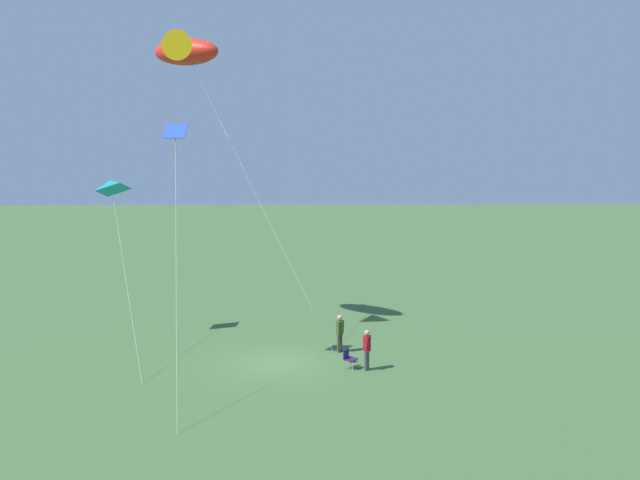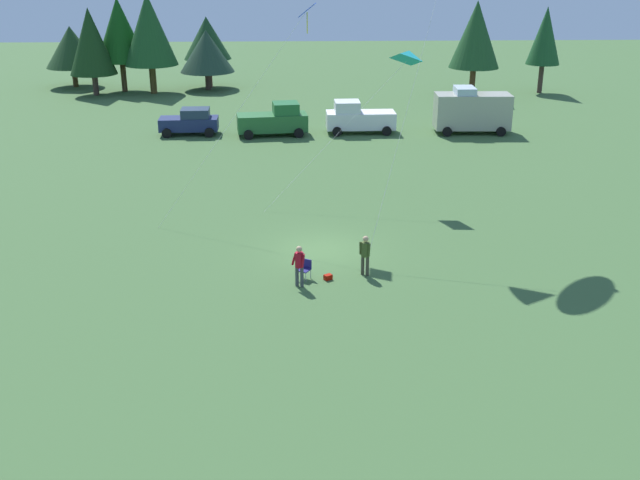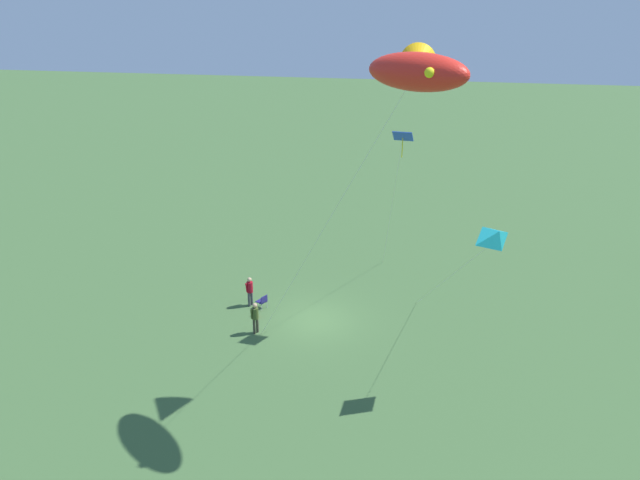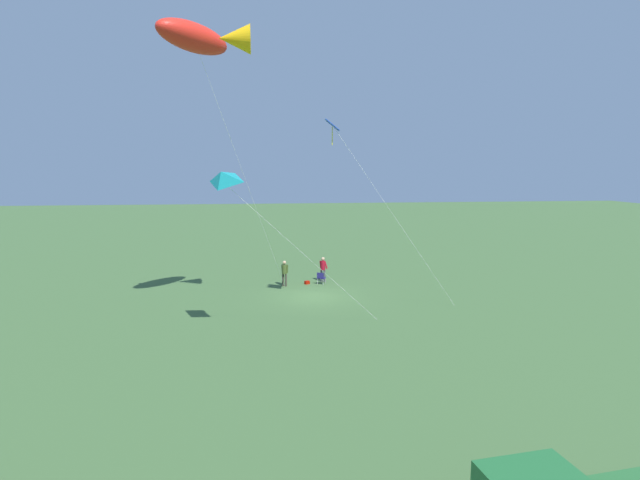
{
  "view_description": "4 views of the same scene",
  "coord_description": "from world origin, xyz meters",
  "px_view_note": "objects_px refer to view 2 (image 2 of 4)",
  "views": [
    {
      "loc": [
        -31.76,
        -1.1,
        9.76
      ],
      "look_at": [
        0.44,
        -1.91,
        5.4
      ],
      "focal_mm": 42.0,
      "sensor_mm": 36.0,
      "label": 1
    },
    {
      "loc": [
        -1.18,
        -31.26,
        12.77
      ],
      "look_at": [
        -0.17,
        -3.5,
        1.85
      ],
      "focal_mm": 42.0,
      "sensor_mm": 36.0,
      "label": 2
    },
    {
      "loc": [
        28.49,
        4.76,
        17.29
      ],
      "look_at": [
        -1.32,
        0.02,
        4.13
      ],
      "focal_mm": 35.0,
      "sensor_mm": 36.0,
      "label": 3
    },
    {
      "loc": [
        3.26,
        29.95,
        7.94
      ],
      "look_at": [
        -0.67,
        -2.76,
        3.11
      ],
      "focal_mm": 28.0,
      "sensor_mm": 36.0,
      "label": 4
    }
  ],
  "objects_px": {
    "person_spectator": "(299,263)",
    "car_navy_hatch": "(190,122)",
    "backpack_on_grass": "(328,277)",
    "truck_white_pickup": "(358,118)",
    "kite_diamond_blue": "(302,18)",
    "van_motorhome_grey": "(472,110)",
    "folding_chair": "(305,268)",
    "truck_green_flatbed": "(275,120)",
    "kite_delta_teal": "(409,56)",
    "person_kite_flyer": "(365,252)"
  },
  "relations": [
    {
      "from": "person_spectator",
      "to": "car_navy_hatch",
      "type": "bearing_deg",
      "value": -138.78
    },
    {
      "from": "backpack_on_grass",
      "to": "truck_white_pickup",
      "type": "bearing_deg",
      "value": 82.51
    },
    {
      "from": "person_spectator",
      "to": "kite_diamond_blue",
      "type": "xyz_separation_m",
      "value": [
        0.3,
        7.93,
        8.72
      ]
    },
    {
      "from": "van_motorhome_grey",
      "to": "kite_diamond_blue",
      "type": "distance_m",
      "value": 23.7
    },
    {
      "from": "backpack_on_grass",
      "to": "van_motorhome_grey",
      "type": "relative_size",
      "value": 0.06
    },
    {
      "from": "kite_diamond_blue",
      "to": "van_motorhome_grey",
      "type": "bearing_deg",
      "value": 55.64
    },
    {
      "from": "folding_chair",
      "to": "backpack_on_grass",
      "type": "relative_size",
      "value": 2.56
    },
    {
      "from": "truck_green_flatbed",
      "to": "car_navy_hatch",
      "type": "bearing_deg",
      "value": 169.28
    },
    {
      "from": "folding_chair",
      "to": "backpack_on_grass",
      "type": "xyz_separation_m",
      "value": [
        0.95,
        -0.16,
        -0.38
      ]
    },
    {
      "from": "kite_delta_teal",
      "to": "person_spectator",
      "type": "bearing_deg",
      "value": -116.03
    },
    {
      "from": "person_spectator",
      "to": "kite_delta_teal",
      "type": "bearing_deg",
      "value": 179.15
    },
    {
      "from": "person_kite_flyer",
      "to": "truck_green_flatbed",
      "type": "distance_m",
      "value": 25.39
    },
    {
      "from": "folding_chair",
      "to": "van_motorhome_grey",
      "type": "xyz_separation_m",
      "value": [
        12.65,
        25.56,
        1.16
      ]
    },
    {
      "from": "person_spectator",
      "to": "truck_white_pickup",
      "type": "relative_size",
      "value": 0.35
    },
    {
      "from": "backpack_on_grass",
      "to": "truck_green_flatbed",
      "type": "relative_size",
      "value": 0.06
    },
    {
      "from": "van_motorhome_grey",
      "to": "kite_delta_teal",
      "type": "distance_m",
      "value": 16.9
    },
    {
      "from": "person_kite_flyer",
      "to": "kite_diamond_blue",
      "type": "bearing_deg",
      "value": -129.07
    },
    {
      "from": "person_kite_flyer",
      "to": "car_navy_hatch",
      "type": "bearing_deg",
      "value": -126.33
    },
    {
      "from": "person_spectator",
      "to": "truck_white_pickup",
      "type": "height_order",
      "value": "truck_white_pickup"
    },
    {
      "from": "backpack_on_grass",
      "to": "kite_diamond_blue",
      "type": "relative_size",
      "value": 0.03
    },
    {
      "from": "person_kite_flyer",
      "to": "car_navy_hatch",
      "type": "relative_size",
      "value": 0.41
    },
    {
      "from": "person_kite_flyer",
      "to": "car_navy_hatch",
      "type": "height_order",
      "value": "car_navy_hatch"
    },
    {
      "from": "person_spectator",
      "to": "backpack_on_grass",
      "type": "distance_m",
      "value": 1.61
    },
    {
      "from": "kite_delta_teal",
      "to": "person_kite_flyer",
      "type": "bearing_deg",
      "value": -105.95
    },
    {
      "from": "kite_delta_teal",
      "to": "truck_green_flatbed",
      "type": "bearing_deg",
      "value": 117.91
    },
    {
      "from": "car_navy_hatch",
      "to": "kite_diamond_blue",
      "type": "xyz_separation_m",
      "value": [
        7.92,
        -18.56,
        8.79
      ]
    },
    {
      "from": "car_navy_hatch",
      "to": "kite_diamond_blue",
      "type": "distance_m",
      "value": 22.01
    },
    {
      "from": "truck_green_flatbed",
      "to": "truck_white_pickup",
      "type": "bearing_deg",
      "value": -1.52
    },
    {
      "from": "backpack_on_grass",
      "to": "kite_diamond_blue",
      "type": "xyz_separation_m",
      "value": [
        -0.88,
        7.32,
        9.63
      ]
    },
    {
      "from": "person_kite_flyer",
      "to": "truck_white_pickup",
      "type": "height_order",
      "value": "truck_white_pickup"
    },
    {
      "from": "folding_chair",
      "to": "person_spectator",
      "type": "relative_size",
      "value": 0.47
    },
    {
      "from": "backpack_on_grass",
      "to": "truck_green_flatbed",
      "type": "bearing_deg",
      "value": 96.02
    },
    {
      "from": "folding_chair",
      "to": "car_navy_hatch",
      "type": "height_order",
      "value": "car_navy_hatch"
    },
    {
      "from": "folding_chair",
      "to": "truck_white_pickup",
      "type": "relative_size",
      "value": 0.16
    },
    {
      "from": "car_navy_hatch",
      "to": "kite_delta_teal",
      "type": "bearing_deg",
      "value": -48.45
    },
    {
      "from": "person_spectator",
      "to": "kite_delta_teal",
      "type": "relative_size",
      "value": 0.2
    },
    {
      "from": "van_motorhome_grey",
      "to": "truck_green_flatbed",
      "type": "bearing_deg",
      "value": 2.79
    },
    {
      "from": "person_spectator",
      "to": "backpack_on_grass",
      "type": "xyz_separation_m",
      "value": [
        1.18,
        0.6,
        -0.91
      ]
    },
    {
      "from": "person_spectator",
      "to": "kite_diamond_blue",
      "type": "relative_size",
      "value": 0.17
    },
    {
      "from": "person_kite_flyer",
      "to": "backpack_on_grass",
      "type": "distance_m",
      "value": 1.85
    },
    {
      "from": "kite_diamond_blue",
      "to": "truck_white_pickup",
      "type": "bearing_deg",
      "value": 77.05
    },
    {
      "from": "person_kite_flyer",
      "to": "truck_white_pickup",
      "type": "relative_size",
      "value": 0.35
    },
    {
      "from": "folding_chair",
      "to": "kite_delta_teal",
      "type": "xyz_separation_m",
      "value": [
        5.67,
        11.32,
        6.99
      ]
    },
    {
      "from": "person_kite_flyer",
      "to": "kite_diamond_blue",
      "type": "height_order",
      "value": "kite_diamond_blue"
    },
    {
      "from": "van_motorhome_grey",
      "to": "kite_diamond_blue",
      "type": "bearing_deg",
      "value": 57.37
    },
    {
      "from": "kite_delta_teal",
      "to": "kite_diamond_blue",
      "type": "bearing_deg",
      "value": -143.41
    },
    {
      "from": "folding_chair",
      "to": "truck_green_flatbed",
      "type": "relative_size",
      "value": 0.16
    },
    {
      "from": "truck_white_pickup",
      "to": "kite_diamond_blue",
      "type": "height_order",
      "value": "kite_diamond_blue"
    },
    {
      "from": "kite_delta_teal",
      "to": "truck_white_pickup",
      "type": "bearing_deg",
      "value": 95.11
    },
    {
      "from": "folding_chair",
      "to": "van_motorhome_grey",
      "type": "height_order",
      "value": "van_motorhome_grey"
    }
  ]
}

